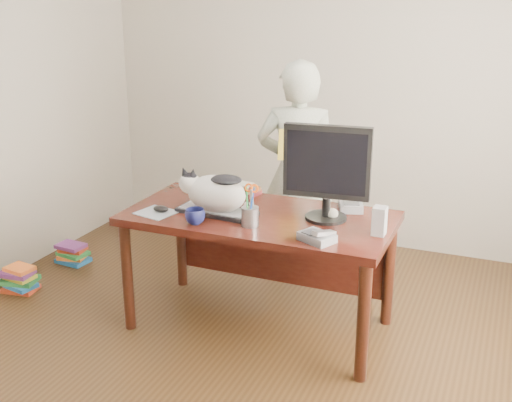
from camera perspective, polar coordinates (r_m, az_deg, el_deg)
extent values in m
plane|color=black|center=(3.70, -3.39, -15.14)|extent=(4.50, 4.50, 0.00)
plane|color=beige|center=(5.24, 7.29, 10.68)|extent=(4.00, 0.00, 4.00)
cube|color=black|center=(3.87, 0.29, -1.54)|extent=(1.60, 0.80, 0.05)
cylinder|color=black|center=(4.06, -11.36, -6.63)|extent=(0.07, 0.07, 0.70)
cylinder|color=black|center=(3.52, 9.50, -10.62)|extent=(0.07, 0.07, 0.70)
cylinder|color=black|center=(4.59, -6.68, -3.37)|extent=(0.07, 0.07, 0.70)
cylinder|color=black|center=(4.12, 11.73, -6.27)|extent=(0.07, 0.07, 0.70)
cube|color=black|center=(4.30, 2.11, -4.10)|extent=(1.45, 0.03, 0.50)
cube|color=black|center=(3.87, -3.49, -0.96)|extent=(0.50, 0.22, 0.02)
cube|color=silver|center=(3.87, -3.49, -0.75)|extent=(0.46, 0.18, 0.01)
ellipsoid|color=silver|center=(3.84, -3.52, 0.64)|extent=(0.38, 0.25, 0.23)
ellipsoid|color=silver|center=(3.89, -5.90, 1.58)|extent=(0.14, 0.14, 0.13)
ellipsoid|color=black|center=(3.88, -5.92, 2.16)|extent=(0.10, 0.09, 0.05)
cone|color=black|center=(3.88, -6.40, 2.59)|extent=(0.07, 0.06, 0.08)
cone|color=black|center=(3.85, -5.64, 2.49)|extent=(0.07, 0.06, 0.08)
ellipsoid|color=black|center=(3.78, -2.70, 1.91)|extent=(0.21, 0.17, 0.05)
cylinder|color=silver|center=(3.82, -0.77, -0.59)|extent=(0.10, 0.16, 0.05)
cylinder|color=black|center=(3.80, 6.22, -1.45)|extent=(0.27, 0.27, 0.02)
cylinder|color=black|center=(3.78, 6.25, -0.52)|extent=(0.05, 0.05, 0.11)
cube|color=black|center=(3.68, 6.34, 3.48)|extent=(0.50, 0.11, 0.42)
cube|color=black|center=(3.65, 6.25, 3.36)|extent=(0.45, 0.05, 0.36)
cylinder|color=gray|center=(3.66, -0.53, -1.38)|extent=(0.10, 0.10, 0.11)
cylinder|color=black|center=(3.64, -0.76, 0.11)|extent=(0.03, 0.04, 0.17)
cylinder|color=#0D40BD|center=(3.61, -0.37, -0.07)|extent=(0.03, 0.04, 0.17)
cylinder|color=maroon|center=(3.64, -0.42, 0.11)|extent=(0.01, 0.04, 0.17)
cylinder|color=#1C8D35|center=(3.62, -0.80, -0.04)|extent=(0.02, 0.03, 0.17)
cylinder|color=#9F9FA4|center=(3.61, -0.44, 0.15)|extent=(0.02, 0.03, 0.12)
cylinder|color=#9F9FA4|center=(3.61, -0.31, 0.13)|extent=(0.02, 0.03, 0.12)
torus|color=#ED570C|center=(3.60, -0.64, 1.18)|extent=(0.05, 0.02, 0.05)
torus|color=#ED570C|center=(3.59, -0.15, 1.12)|extent=(0.05, 0.02, 0.05)
cube|color=#A0A6AC|center=(3.93, -8.84, -1.02)|extent=(0.25, 0.24, 0.00)
ellipsoid|color=black|center=(3.93, -8.46, -0.69)|extent=(0.11, 0.08, 0.04)
imported|color=#0D0F34|center=(3.70, -5.44, -1.38)|extent=(0.16, 0.16, 0.09)
cube|color=slate|center=(3.46, 5.43, -3.24)|extent=(0.22, 0.20, 0.05)
cube|color=#414144|center=(3.46, 4.96, -2.75)|extent=(0.10, 0.11, 0.01)
cube|color=#9F9FA4|center=(3.43, 6.06, -2.85)|extent=(0.11, 0.16, 0.05)
cube|color=gray|center=(3.58, 10.92, -1.75)|extent=(0.07, 0.08, 0.16)
sphere|color=white|center=(3.79, 6.82, -1.13)|extent=(0.07, 0.07, 0.07)
cube|color=#511519|center=(4.23, -1.09, 0.83)|extent=(0.22, 0.18, 0.03)
cube|color=brown|center=(4.21, -1.04, 1.16)|extent=(0.21, 0.19, 0.03)
cube|color=silver|center=(4.22, -1.18, 1.49)|extent=(0.14, 0.12, 0.02)
cube|color=slate|center=(3.98, 8.41, -0.41)|extent=(0.19, 0.22, 0.05)
cube|color=#414144|center=(3.94, 8.47, -0.15)|extent=(0.12, 0.12, 0.01)
imported|color=silver|center=(4.50, 3.72, 2.36)|extent=(0.64, 0.48, 1.60)
cube|color=gold|center=(4.29, 3.04, 4.98)|extent=(0.16, 0.11, 0.21)
cube|color=#B33419|center=(4.89, -20.18, -7.31)|extent=(0.25, 0.19, 0.03)
cube|color=#1A5B9E|center=(4.87, -20.17, -7.04)|extent=(0.23, 0.18, 0.03)
cube|color=#257C36|center=(4.87, -20.27, -6.60)|extent=(0.27, 0.22, 0.03)
cube|color=gold|center=(4.85, -20.26, -6.33)|extent=(0.21, 0.16, 0.03)
cube|color=#743483|center=(4.84, -20.49, -6.01)|extent=(0.23, 0.17, 0.03)
cube|color=orange|center=(4.83, -20.28, -5.66)|extent=(0.21, 0.17, 0.03)
cube|color=#1A5B9E|center=(5.24, -15.93, -5.08)|extent=(0.25, 0.19, 0.03)
cube|color=orange|center=(5.24, -15.99, -4.72)|extent=(0.22, 0.19, 0.03)
cube|color=#257C36|center=(5.21, -15.94, -4.49)|extent=(0.24, 0.19, 0.03)
cube|color=#B33419|center=(5.21, -15.97, -4.12)|extent=(0.21, 0.16, 0.03)
cube|color=#743483|center=(5.20, -16.14, -3.86)|extent=(0.22, 0.17, 0.03)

